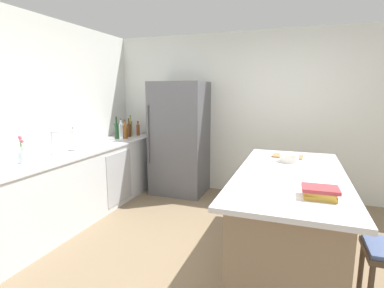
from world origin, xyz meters
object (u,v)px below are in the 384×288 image
(kitchen_island, at_px, (288,217))
(whiskey_bottle, at_px, (125,131))
(syrup_bottle, at_px, (129,130))
(sink_faucet, at_px, (53,142))
(mixing_bowl, at_px, (289,158))
(flower_vase, at_px, (22,155))
(olive_oil_bottle, at_px, (131,128))
(cookbook_stack, at_px, (320,192))
(soda_bottle, at_px, (121,130))
(hot_sauce_bottle, at_px, (138,129))
(wine_bottle, at_px, (117,131))
(refrigerator, at_px, (180,138))
(cutting_board, at_px, (287,156))
(vinegar_bottle, at_px, (138,130))
(paper_towel_roll, at_px, (74,140))

(kitchen_island, bearing_deg, whiskey_bottle, 154.76)
(syrup_bottle, bearing_deg, sink_faucet, -92.50)
(mixing_bowl, bearing_deg, whiskey_bottle, 163.69)
(flower_vase, bearing_deg, kitchen_island, 12.71)
(olive_oil_bottle, xyz_separation_m, cookbook_stack, (2.89, -2.16, -0.11))
(syrup_bottle, distance_m, soda_bottle, 0.14)
(whiskey_bottle, bearing_deg, flower_vase, -93.39)
(kitchen_island, xyz_separation_m, hot_sauce_bottle, (-2.64, 1.70, 0.55))
(olive_oil_bottle, height_order, soda_bottle, olive_oil_bottle)
(hot_sauce_bottle, xyz_separation_m, syrup_bottle, (-0.01, -0.27, 0.02))
(olive_oil_bottle, xyz_separation_m, syrup_bottle, (0.02, -0.10, -0.02))
(sink_faucet, xyz_separation_m, olive_oil_bottle, (0.05, 1.69, -0.02))
(kitchen_island, distance_m, soda_bottle, 3.09)
(sink_faucet, height_order, wine_bottle, wine_bottle)
(refrigerator, distance_m, hot_sauce_bottle, 0.88)
(olive_oil_bottle, distance_m, cookbook_stack, 3.61)
(wine_bottle, bearing_deg, cutting_board, -8.69)
(olive_oil_bottle, distance_m, soda_bottle, 0.21)
(vinegar_bottle, height_order, cookbook_stack, vinegar_bottle)
(hot_sauce_bottle, bearing_deg, wine_bottle, -95.67)
(cutting_board, bearing_deg, hot_sauce_bottle, 159.38)
(soda_bottle, bearing_deg, refrigerator, 13.94)
(vinegar_bottle, relative_size, mixing_bowl, 1.24)
(refrigerator, relative_size, flower_vase, 6.09)
(kitchen_island, relative_size, sink_faucet, 7.24)
(olive_oil_bottle, bearing_deg, sink_faucet, -91.59)
(sink_faucet, distance_m, olive_oil_bottle, 1.69)
(sink_faucet, bearing_deg, mixing_bowl, 13.41)
(sink_faucet, distance_m, cutting_board, 2.81)
(vinegar_bottle, bearing_deg, paper_towel_roll, -94.26)
(paper_towel_roll, bearing_deg, cutting_board, 12.48)
(sink_faucet, bearing_deg, flower_vase, -88.22)
(hot_sauce_bottle, xyz_separation_m, wine_bottle, (-0.06, -0.57, 0.05))
(refrigerator, xyz_separation_m, vinegar_bottle, (-0.80, 0.06, 0.10))
(refrigerator, relative_size, soda_bottle, 5.87)
(vinegar_bottle, bearing_deg, sink_faucet, -94.48)
(wine_bottle, xyz_separation_m, mixing_bowl, (2.66, -0.66, -0.10))
(syrup_bottle, bearing_deg, wine_bottle, -98.42)
(kitchen_island, relative_size, olive_oil_bottle, 6.13)
(sink_faucet, bearing_deg, vinegar_bottle, 85.52)
(refrigerator, distance_m, syrup_bottle, 0.89)
(cookbook_stack, relative_size, cutting_board, 0.72)
(flower_vase, relative_size, cutting_board, 0.83)
(kitchen_island, distance_m, hot_sauce_bottle, 3.18)
(sink_faucet, relative_size, cutting_board, 0.83)
(paper_towel_roll, relative_size, soda_bottle, 1.01)
(wine_bottle, bearing_deg, refrigerator, 24.83)
(refrigerator, bearing_deg, flower_vase, -113.22)
(vinegar_bottle, xyz_separation_m, wine_bottle, (-0.11, -0.48, 0.04))
(hot_sauce_bottle, bearing_deg, soda_bottle, -104.43)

